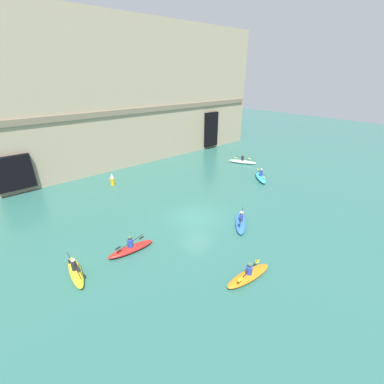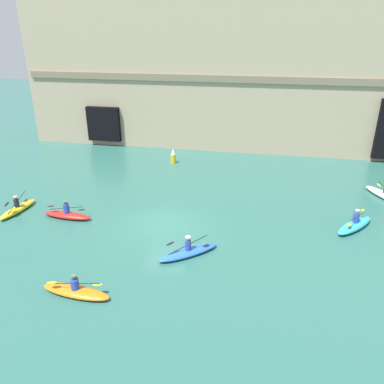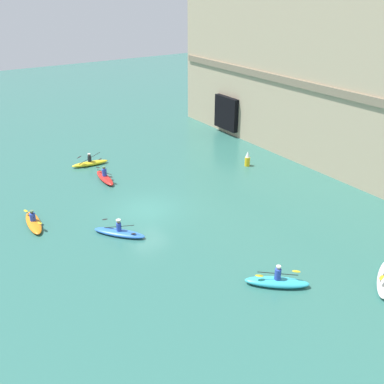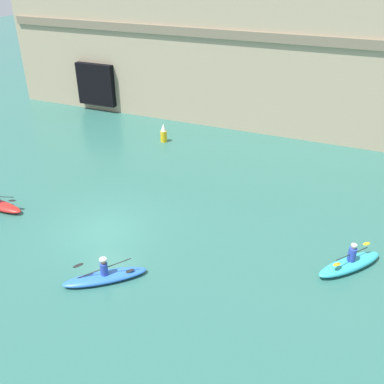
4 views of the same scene
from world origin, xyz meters
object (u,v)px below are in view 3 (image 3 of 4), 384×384
object	(u,v)px
kayak_blue	(119,232)
marker_buoy	(247,159)
kayak_yellow	(90,163)
kayak_red	(105,177)
kayak_cyan	(277,282)
kayak_orange	(34,222)

from	to	relation	value
kayak_blue	marker_buoy	bearing A→B (deg)	-112.84
kayak_yellow	kayak_red	size ratio (longest dim) A/B	0.99
kayak_yellow	marker_buoy	world-z (taller)	marker_buoy
kayak_yellow	kayak_blue	world-z (taller)	kayak_blue
kayak_yellow	kayak_cyan	size ratio (longest dim) A/B	1.03
kayak_yellow	kayak_orange	size ratio (longest dim) A/B	0.95
kayak_cyan	kayak_yellow	bearing A→B (deg)	-44.96
kayak_cyan	kayak_red	bearing A→B (deg)	-43.37
kayak_blue	kayak_cyan	distance (m)	10.01
kayak_blue	kayak_orange	size ratio (longest dim) A/B	0.94
kayak_blue	kayak_orange	bearing A→B (deg)	4.21
kayak_red	marker_buoy	world-z (taller)	marker_buoy
marker_buoy	kayak_blue	bearing A→B (deg)	-73.03
kayak_blue	kayak_cyan	size ratio (longest dim) A/B	1.01
kayak_red	marker_buoy	size ratio (longest dim) A/B	2.41
kayak_cyan	kayak_orange	xyz separation A→B (m)	(-13.04, -8.61, -0.04)
kayak_red	marker_buoy	bearing A→B (deg)	74.23
kayak_red	kayak_blue	world-z (taller)	kayak_red
kayak_yellow	kayak_cyan	bearing A→B (deg)	-77.16
kayak_cyan	kayak_orange	distance (m)	15.63
kayak_orange	marker_buoy	world-z (taller)	marker_buoy
kayak_cyan	kayak_orange	world-z (taller)	kayak_cyan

